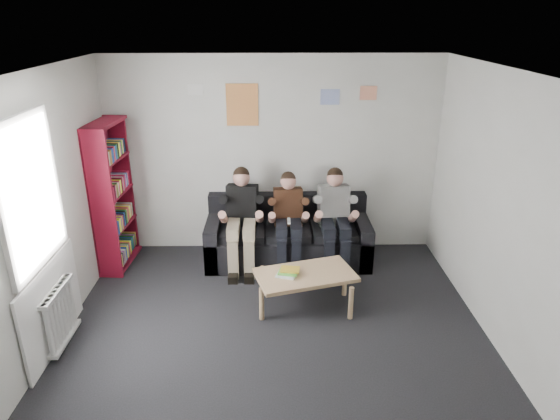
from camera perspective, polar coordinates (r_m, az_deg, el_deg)
name	(u,v)px	position (r m, az deg, el deg)	size (l,w,h in m)	color
room_shell	(274,231)	(4.49, -0.69, -2.42)	(5.00, 5.00, 5.00)	black
sofa	(288,238)	(6.83, 0.90, -3.26)	(2.18, 0.89, 0.84)	black
bookshelf	(113,196)	(6.82, -18.51, 1.58)	(0.29, 0.87, 1.93)	maroon
coffee_table	(305,277)	(5.71, 2.90, -7.69)	(1.09, 0.60, 0.44)	tan
game_cases	(288,272)	(5.64, 0.93, -7.13)	(0.26, 0.22, 0.05)	silver
person_left	(242,220)	(6.51, -4.39, -1.18)	(0.41, 0.87, 1.33)	black
person_middle	(288,222)	(6.51, 0.97, -1.34)	(0.37, 0.80, 1.26)	#4E291A
person_right	(335,220)	(6.55, 6.30, -1.15)	(0.40, 0.85, 1.31)	silver
radiator	(61,315)	(5.57, -23.78, -10.94)	(0.10, 0.64, 0.60)	silver
window	(41,255)	(5.29, -25.62, -4.64)	(0.05, 1.30, 2.36)	white
poster_large	(242,105)	(6.69, -4.34, 11.89)	(0.42, 0.01, 0.55)	gold
poster_blue	(330,97)	(6.71, 5.74, 12.74)	(0.25, 0.01, 0.20)	blue
poster_pink	(368,93)	(6.78, 10.07, 13.04)	(0.22, 0.01, 0.18)	#D4428E
poster_sign	(195,89)	(6.72, -9.64, 13.43)	(0.20, 0.01, 0.14)	silver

